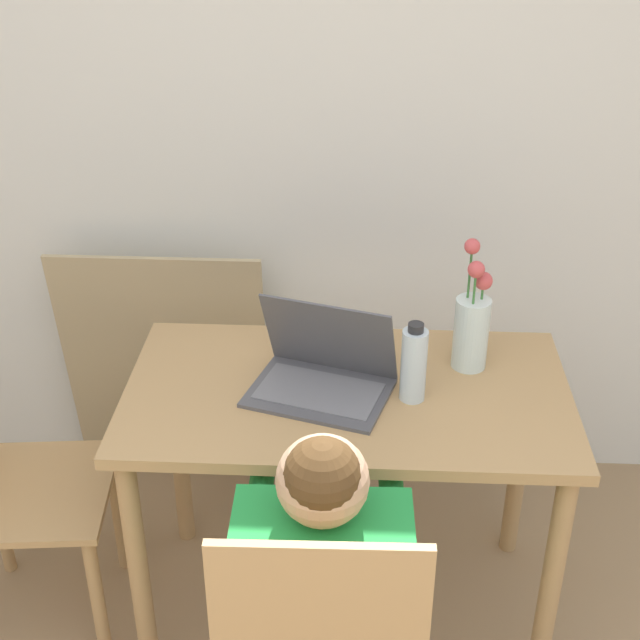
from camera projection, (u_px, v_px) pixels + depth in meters
name	position (u px, v px, depth m)	size (l,w,h in m)	color
wall_back	(343.00, 101.00, 2.55)	(6.40, 0.05, 2.50)	silver
dining_table	(347.00, 426.00, 2.24)	(1.09, 0.61, 0.73)	tan
chair_spare	(1.00, 480.00, 2.29)	(0.44, 0.44, 0.92)	tan
person_seated	(323.00, 572.00, 1.80)	(0.35, 0.43, 1.00)	#1E8438
laptop	(323.00, 370.00, 2.16)	(0.38, 0.32, 0.23)	#4C4C51
flower_vase	(472.00, 325.00, 2.22)	(0.09, 0.09, 0.35)	silver
water_bottle	(414.00, 364.00, 2.10)	(0.06, 0.06, 0.21)	silver
cardboard_panel	(166.00, 365.00, 2.88)	(0.66, 0.13, 0.82)	tan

